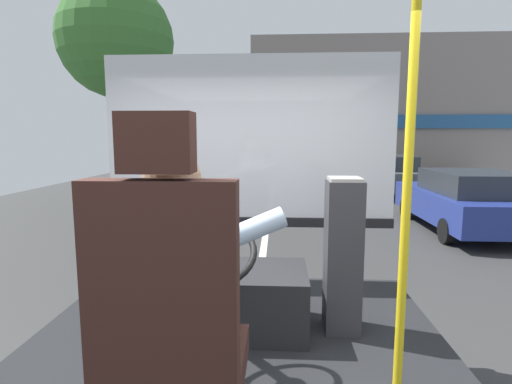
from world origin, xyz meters
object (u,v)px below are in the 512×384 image
Objects in this scene: parked_car_blue at (468,200)px; parked_car_black at (363,162)px; bus_driver at (180,280)px; parked_car_charcoal at (385,174)px; handrail_pole at (408,162)px; steering_console at (222,297)px; parked_car_red at (346,159)px; driver_seat at (172,338)px; fare_box at (343,255)px.

parked_car_blue is 10.63m from parked_car_black.
bus_driver reaches higher than parked_car_charcoal.
bus_driver reaches higher than parked_car_black.
parked_car_charcoal is (3.07, 12.14, -1.15)m from handrail_pole.
steering_console reaches higher than parked_car_blue.
handrail_pole is (0.97, -0.57, 0.92)m from steering_console.
bus_driver is 0.20× the size of parked_car_charcoal.
bus_driver is at bearing -100.95° from parked_car_red.
parked_car_red reaches higher than parked_car_blue.
steering_console is at bearing -104.54° from parked_car_black.
parked_car_black is (4.32, 16.64, -0.15)m from steering_console.
driver_seat is 1.32× the size of fare_box.
parked_car_red is (3.34, 21.74, -1.16)m from handrail_pole.
handrail_pole is 0.60× the size of parked_car_blue.
parked_car_charcoal is (3.26, 11.52, -0.51)m from fare_box.
bus_driver is (-0.00, 0.13, 0.16)m from driver_seat.
bus_driver is 0.36× the size of handrail_pole.
parked_car_black is (3.54, 16.59, -0.43)m from fare_box.
steering_console is 0.27× the size of parked_car_charcoal.
parked_car_blue is at bearing 58.62° from bus_driver.
parked_car_blue is 0.97× the size of parked_car_red.
driver_seat reaches higher than parked_car_blue.
bus_driver is at bearing -124.64° from fare_box.
parked_car_charcoal is (4.04, 11.57, -0.23)m from steering_console.
parked_car_red is at bearing 80.52° from fare_box.
fare_box is at bearing -99.48° from parked_car_red.
bus_driver reaches higher than steering_console.
fare_box reaches higher than parked_car_blue.
driver_seat is at bearing -121.87° from fare_box.
fare_box is at bearing 107.12° from handrail_pole.
parked_car_black reaches higher than parked_car_charcoal.
driver_seat reaches higher than parked_car_charcoal.
parked_car_blue is (3.55, 5.96, -0.55)m from fare_box.
parked_car_red is at bearing 79.11° from driver_seat.
fare_box is 6.96m from parked_car_blue.
handrail_pole reaches higher than bus_driver.
parked_car_black is (4.32, 17.72, -0.66)m from bus_driver.
parked_car_black is 4.53m from parked_car_red.
parked_car_charcoal is at bearing 74.20° from fare_box.
parked_car_red is (4.30, 22.37, -0.60)m from driver_seat.
parked_car_charcoal is at bearing 70.76° from steering_console.
steering_console is at bearing 149.47° from handrail_pole.
driver_seat reaches higher than parked_car_red.
parked_car_blue is at bearing -89.96° from parked_car_black.
bus_driver is 0.74× the size of steering_console.
steering_console is 0.28× the size of parked_car_red.
parked_car_charcoal is at bearing -91.60° from parked_car_red.
bus_driver is at bearing -90.00° from steering_console.
parked_car_red is at bearing 79.05° from bus_driver.
driver_seat is at bearing -103.60° from parked_car_black.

